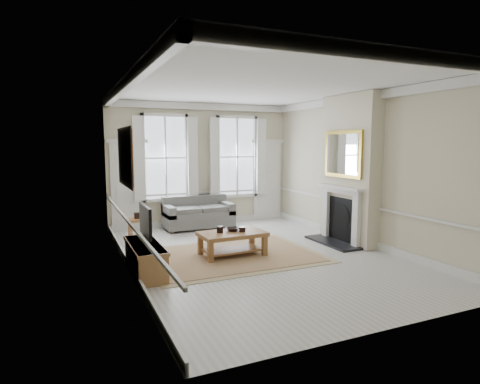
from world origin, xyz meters
name	(u,v)px	position (x,y,z in m)	size (l,w,h in m)	color
floor	(259,256)	(0.00, 0.00, 0.00)	(7.20, 7.20, 0.00)	#B7B5AD
ceiling	(260,86)	(0.00, 0.00, 3.40)	(7.20, 7.20, 0.00)	white
back_wall	(202,164)	(0.00, 3.60, 1.70)	(5.20, 5.20, 0.00)	beige
left_wall	(126,178)	(-2.60, 0.00, 1.70)	(7.20, 7.20, 0.00)	beige
right_wall	(362,170)	(2.60, 0.00, 1.70)	(7.20, 7.20, 0.00)	beige
window_left	(166,158)	(-1.05, 3.55, 1.90)	(1.26, 0.20, 2.20)	#B2BCC6
window_right	(237,157)	(1.05, 3.55, 1.90)	(1.26, 0.20, 2.20)	#B2BCC6
door_left	(128,187)	(-2.05, 3.56, 1.15)	(0.90, 0.08, 2.30)	silver
door_right	(267,181)	(2.05, 3.56, 1.15)	(0.90, 0.08, 2.30)	silver
painting	(125,157)	(-2.56, 0.30, 2.05)	(0.05, 1.66, 1.06)	#A96A1D
chimney_breast	(350,169)	(2.43, 0.20, 1.70)	(0.35, 1.70, 3.38)	beige
hearth	(332,242)	(2.00, 0.20, 0.03)	(0.55, 1.50, 0.05)	black
fireplace	(340,212)	(2.20, 0.20, 0.73)	(0.21, 1.45, 1.33)	silver
mirror	(343,154)	(2.21, 0.20, 2.05)	(0.06, 1.26, 1.06)	gold
sofa	(198,215)	(-0.30, 3.11, 0.36)	(1.83, 0.89, 0.86)	#5B5B59
side_table	(138,223)	(-2.04, 2.35, 0.42)	(0.48, 0.48, 0.52)	brown
rug	(232,255)	(-0.50, 0.20, 0.01)	(3.50, 2.60, 0.02)	olive
coffee_table	(232,236)	(-0.50, 0.20, 0.42)	(1.35, 0.82, 0.50)	brown
ceramic_pot_a	(220,229)	(-0.75, 0.25, 0.56)	(0.13, 0.13, 0.13)	black
ceramic_pot_b	(242,229)	(-0.30, 0.15, 0.55)	(0.14, 0.14, 0.10)	black
bowl	(233,229)	(-0.45, 0.30, 0.53)	(0.28, 0.28, 0.07)	black
tv_stand	(145,259)	(-2.34, -0.21, 0.27)	(0.49, 1.51, 0.54)	brown
tv	(146,222)	(-2.32, -0.21, 0.93)	(0.08, 0.90, 0.68)	black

